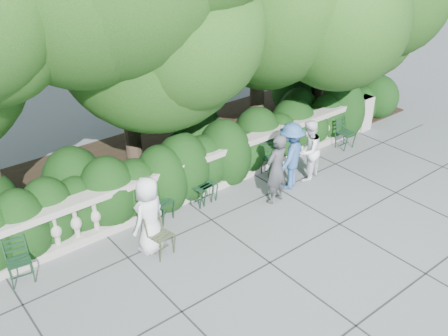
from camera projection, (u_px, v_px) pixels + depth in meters
ground at (254, 229)px, 10.29m from camera, size 90.00×90.00×0.00m
balustrade at (202, 175)px, 11.29m from camera, size 12.00×0.44×1.00m
shrub_hedge at (174, 173)px, 12.34m from camera, size 15.00×2.60×1.70m
tree_canopy at (186, 3)px, 10.94m from camera, size 15.04×6.52×6.78m
chair_a at (25, 286)px, 8.79m from camera, size 0.51×0.54×0.84m
chair_b at (210, 204)px, 11.12m from camera, size 0.49×0.52×0.84m
chair_c at (168, 222)px, 10.49m from camera, size 0.58×0.60×0.84m
chair_d at (206, 206)px, 11.05m from camera, size 0.51×0.54×0.84m
chair_e at (274, 177)px, 12.19m from camera, size 0.50×0.53×0.84m
chair_f at (348, 149)px, 13.49m from camera, size 0.45×0.49×0.84m
chair_weathered at (167, 257)px, 9.47m from camera, size 0.52×0.55×0.84m
person_businessman at (149, 215)px, 9.33m from camera, size 0.90×0.76×1.58m
person_woman_grey at (276, 169)px, 10.84m from camera, size 0.64×0.46×1.63m
person_casual_man at (308, 151)px, 11.75m from camera, size 0.87×0.77×1.51m
person_older_blue at (290, 156)px, 11.40m from camera, size 1.19×0.94×1.61m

